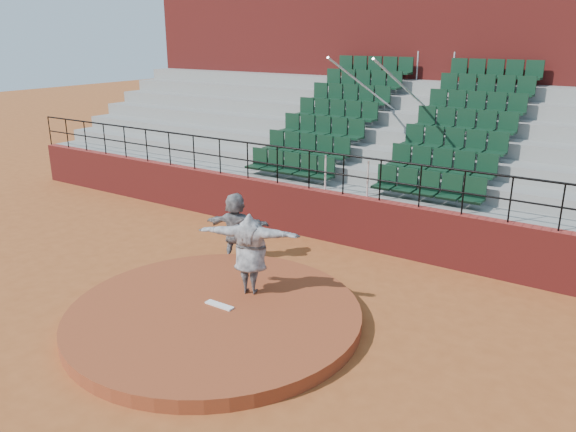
% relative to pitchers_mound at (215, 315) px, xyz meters
% --- Properties ---
extents(ground, '(90.00, 90.00, 0.00)m').
position_rel_pitchers_mound_xyz_m(ground, '(0.00, 0.00, -0.12)').
color(ground, '#9D4F23').
rests_on(ground, ground).
extents(pitchers_mound, '(5.50, 5.50, 0.25)m').
position_rel_pitchers_mound_xyz_m(pitchers_mound, '(0.00, 0.00, 0.00)').
color(pitchers_mound, brown).
rests_on(pitchers_mound, ground).
extents(pitching_rubber, '(0.60, 0.15, 0.03)m').
position_rel_pitchers_mound_xyz_m(pitching_rubber, '(0.00, 0.15, 0.14)').
color(pitching_rubber, white).
rests_on(pitching_rubber, pitchers_mound).
extents(boundary_wall, '(24.00, 0.30, 1.30)m').
position_rel_pitchers_mound_xyz_m(boundary_wall, '(0.00, 5.00, 0.53)').
color(boundary_wall, maroon).
rests_on(boundary_wall, ground).
extents(wall_railing, '(24.04, 0.05, 1.03)m').
position_rel_pitchers_mound_xyz_m(wall_railing, '(0.00, 5.00, 1.90)').
color(wall_railing, black).
rests_on(wall_railing, boundary_wall).
extents(seating_deck, '(24.00, 5.97, 4.63)m').
position_rel_pitchers_mound_xyz_m(seating_deck, '(0.00, 8.65, 1.31)').
color(seating_deck, gray).
rests_on(seating_deck, ground).
extents(press_box_facade, '(24.00, 3.00, 7.10)m').
position_rel_pitchers_mound_xyz_m(press_box_facade, '(0.00, 12.60, 3.43)').
color(press_box_facade, maroon).
rests_on(press_box_facade, ground).
extents(pitcher, '(2.08, 1.24, 1.64)m').
position_rel_pitchers_mound_xyz_m(pitcher, '(0.13, 0.97, 0.95)').
color(pitcher, black).
rests_on(pitcher, pitchers_mound).
extents(fielder, '(1.61, 0.98, 1.66)m').
position_rel_pitchers_mound_xyz_m(fielder, '(-1.53, 2.59, 0.70)').
color(fielder, black).
rests_on(fielder, ground).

